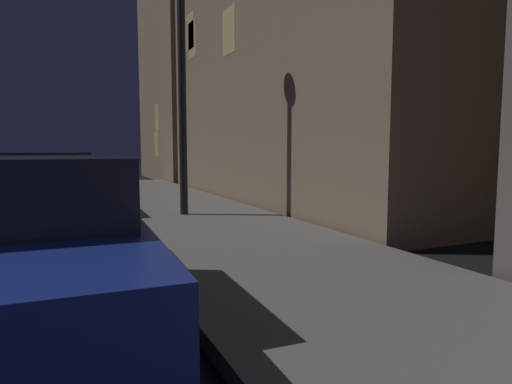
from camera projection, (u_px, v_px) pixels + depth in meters
name	position (u px, v px, depth m)	size (l,w,h in m)	color
car_blue	(33.00, 245.00, 3.62)	(2.09, 4.24, 1.43)	navy
car_red	(49.00, 186.00, 9.17)	(2.16, 4.31, 1.43)	maroon
street_lamp	(181.00, 45.00, 8.67)	(0.44, 0.44, 5.11)	black
building_far	(213.00, 72.00, 22.01)	(6.12, 7.63, 10.81)	#8C7259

